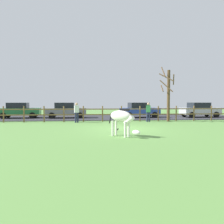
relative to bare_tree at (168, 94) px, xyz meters
name	(u,v)px	position (x,y,z in m)	size (l,w,h in m)	color
ground_plane	(124,129)	(-4.56, -4.58, -2.42)	(60.00, 60.00, 0.00)	#5B8C42
parking_asphalt	(111,117)	(-4.56, 4.72, -2.40)	(28.00, 7.40, 0.05)	#2D2D33
paddock_fence	(112,113)	(-4.85, 0.42, -1.66)	(21.54, 0.11, 1.35)	brown
bare_tree	(168,94)	(0.00, 0.00, 0.00)	(1.49, 1.58, 4.78)	#513A23
zebra	(122,118)	(-5.08, -7.54, -1.50)	(1.50, 1.51, 1.41)	white
crow_on_grass	(117,130)	(-5.16, -5.91, -2.30)	(0.21, 0.10, 0.20)	black
parked_car_blue	(139,110)	(-1.62, 4.11, -1.58)	(4.15, 2.20, 1.56)	#2D4CAD
parked_car_grey	(66,110)	(-9.26, 4.25, -1.58)	(4.11, 2.12, 1.56)	slate
parked_car_silver	(200,110)	(4.88, 3.86, -1.58)	(4.09, 2.06, 1.56)	#B7BABF
parked_car_green	(19,110)	(-13.94, 4.44, -1.58)	(4.15, 2.19, 1.56)	#236B38
visitor_left_of_tree	(148,111)	(-1.79, -0.18, -1.52)	(0.40, 0.29, 1.64)	#232847
visitor_right_of_tree	(77,112)	(-7.84, -0.28, -1.52)	(0.41, 0.31, 1.64)	#232847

